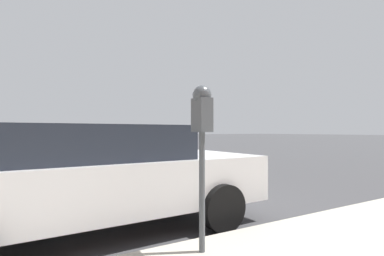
# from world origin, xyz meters

# --- Properties ---
(ground_plane) EXTENTS (220.00, 220.00, 0.00)m
(ground_plane) POSITION_xyz_m (0.00, 0.00, 0.00)
(ground_plane) COLOR #424244
(parking_meter) EXTENTS (0.21, 0.19, 1.66)m
(parking_meter) POSITION_xyz_m (-2.54, 0.14, 1.42)
(parking_meter) COLOR #4C5156
(parking_meter) RESTS_ON sidewalk
(car_white) EXTENTS (2.19, 4.64, 1.43)m
(car_white) POSITION_xyz_m (-0.93, 0.84, 0.77)
(car_white) COLOR silver
(car_white) RESTS_ON ground_plane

